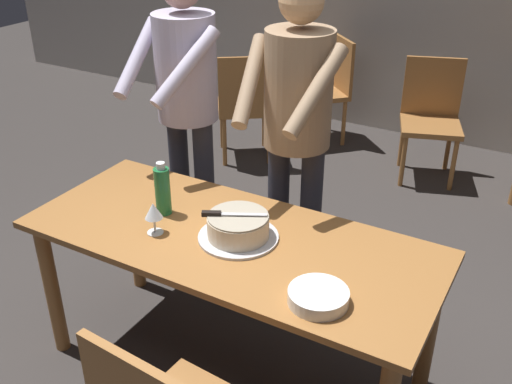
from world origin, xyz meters
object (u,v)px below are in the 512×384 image
Objects in this scene: wine_glass_near at (153,212)px; background_chair_2 at (431,115)px; main_dining_table at (230,258)px; background_chair_1 at (327,86)px; water_bottle at (163,190)px; person_cutting_cake at (297,121)px; background_chair_3 at (246,103)px; cake_on_platter at (238,228)px; cake_knife at (221,214)px; person_standing_beside at (186,96)px; plate_stack at (318,297)px.

background_chair_2 is at bearing 79.60° from wine_glass_near.
background_chair_1 is (-0.77, 2.82, -0.15)m from main_dining_table.
water_bottle is 2.85m from background_chair_1.
background_chair_2 is (0.19, 1.97, -0.58)m from person_cutting_cake.
person_cutting_cake reaches higher than background_chair_3.
background_chair_3 is at bearing -118.13° from background_chair_1.
background_chair_3 is at bearing -160.99° from background_chair_2.
cake_on_platter is at bearing -93.68° from background_chair_2.
wine_glass_near is at bearing -80.75° from background_chair_1.
cake_on_platter is 2.36× the size of wine_glass_near.
person_standing_beside is at bearing 133.92° from cake_knife.
cake_on_platter is 0.36m from wine_glass_near.
main_dining_table is 1.04× the size of person_cutting_cake.
plate_stack is (0.51, -0.22, 0.14)m from main_dining_table.
person_standing_beside is 1.91× the size of background_chair_1.
person_cutting_cake is 1.00× the size of person_standing_beside.
cake_on_platter reaches higher than main_dining_table.
water_bottle is 0.71m from person_cutting_cake.
cake_knife is at bearing -152.56° from cake_on_platter.
cake_knife is at bearing 21.71° from wine_glass_near.
person_standing_beside is at bearing 115.24° from wine_glass_near.
background_chair_3 is (-1.16, 2.09, -0.15)m from main_dining_table.
water_bottle is (-0.87, 0.24, 0.09)m from plate_stack.
cake_knife is at bearing -93.61° from person_cutting_cake.
background_chair_3 is (-1.36, -0.47, 0.00)m from background_chair_2.
cake_knife is 0.28× the size of background_chair_1.
background_chair_3 is at bearing 109.24° from person_standing_beside.
plate_stack is 0.81m from wine_glass_near.
person_cutting_cake and person_standing_beside have the same top height.
plate_stack is at bearing -58.54° from person_cutting_cake.
person_cutting_cake reaches higher than water_bottle.
cake_knife reaches higher than plate_stack.
plate_stack is 0.13× the size of person_cutting_cake.
background_chair_1 is at bearing 105.31° from main_dining_table.
person_standing_beside is 2.20m from background_chair_2.
main_dining_table is 1.99× the size of background_chair_1.
person_standing_beside reaches higher than cake_on_platter.
water_bottle is at bearing -123.64° from person_cutting_cake.
person_cutting_cake is 2.00m from background_chair_3.
wine_glass_near is 0.16× the size of background_chair_2.
background_chair_2 is at bearing 85.45° from main_dining_table.
water_bottle is (-0.07, 0.16, 0.01)m from wine_glass_near.
person_cutting_cake is at bearing 121.46° from plate_stack.
water_bottle reaches higher than plate_stack.
cake_knife is at bearing -95.03° from background_chair_2.
water_bottle is 0.28× the size of background_chair_1.
person_standing_beside is at bearing 144.08° from plate_stack.
cake_knife is 2.97m from background_chair_1.
plate_stack is 0.88× the size of water_bottle.
plate_stack is 0.99m from person_cutting_cake.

